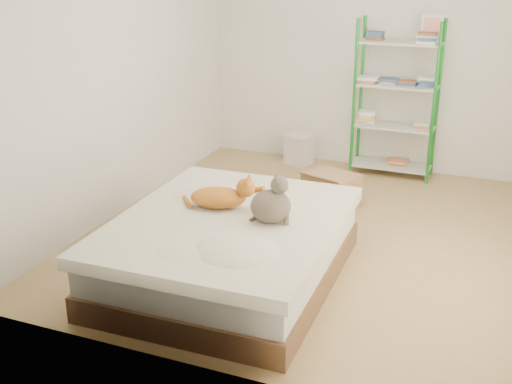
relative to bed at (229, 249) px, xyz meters
The scene contains 7 objects.
room 1.51m from the bed, 69.39° to the left, with size 3.81×4.21×2.61m.
bed is the anchor object (origin of this frame).
orange_cat 0.42m from the bed, 134.15° to the left, with size 0.51×0.27×0.21m, color orange, non-canonical shape.
grey_cat 0.54m from the bed, ahead, with size 0.26×0.32×0.36m, color #6B6157, non-canonical shape.
shelf_unit 3.05m from the bed, 76.62° to the left, with size 0.88×0.36×1.74m.
cardboard_box 1.76m from the bed, 79.59° to the left, with size 0.57×0.58×0.38m.
white_bin 2.90m from the bed, 97.69° to the left, with size 0.37×0.35×0.35m.
Camera 1 is at (1.43, -4.99, 2.38)m, focal length 45.00 mm.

